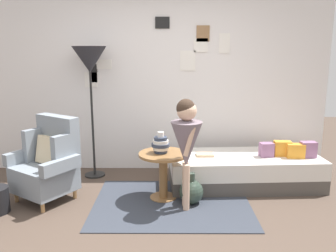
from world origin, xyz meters
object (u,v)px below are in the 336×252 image
object	(u,v)px
floor_lamp	(90,63)
book_on_daybed	(205,155)
daybed	(244,170)
demijohn_near	(191,191)
side_table	(163,166)
vase_striped	(161,144)
person_child	(186,139)
armchair	(49,163)

from	to	relation	value
floor_lamp	book_on_daybed	size ratio (longest dim) A/B	8.05
daybed	demijohn_near	distance (m)	0.92
side_table	demijohn_near	bearing A→B (deg)	-24.15
daybed	vase_striped	size ratio (longest dim) A/B	7.84
side_table	person_child	world-z (taller)	person_child
daybed	side_table	xyz separation A→B (m)	(-1.04, -0.43, 0.20)
floor_lamp	daybed	bearing A→B (deg)	-9.53
person_child	daybed	bearing A→B (deg)	41.61
side_table	vase_striped	size ratio (longest dim) A/B	2.31
daybed	vase_striped	xyz separation A→B (m)	(-1.07, -0.41, 0.46)
floor_lamp	person_child	size ratio (longest dim) A/B	1.44
armchair	daybed	xyz separation A→B (m)	(2.38, 0.43, -0.24)
side_table	floor_lamp	distance (m)	1.69
armchair	book_on_daybed	distance (m)	1.90
vase_striped	demijohn_near	xyz separation A→B (m)	(0.35, -0.16, -0.51)
vase_striped	floor_lamp	bearing A→B (deg)	141.69
demijohn_near	daybed	bearing A→B (deg)	38.56
armchair	vase_striped	world-z (taller)	armchair
vase_striped	demijohn_near	world-z (taller)	vase_striped
daybed	book_on_daybed	world-z (taller)	book_on_daybed
daybed	floor_lamp	bearing A→B (deg)	170.47
vase_striped	demijohn_near	distance (m)	0.64
person_child	demijohn_near	xyz separation A→B (m)	(0.07, 0.13, -0.65)
book_on_daybed	demijohn_near	xyz separation A→B (m)	(-0.20, -0.55, -0.27)
side_table	person_child	xyz separation A→B (m)	(0.25, -0.27, 0.40)
floor_lamp	armchair	bearing A→B (deg)	-115.32
floor_lamp	person_child	distance (m)	1.78
floor_lamp	person_child	world-z (taller)	floor_lamp
daybed	person_child	xyz separation A→B (m)	(-0.79, -0.70, 0.59)
floor_lamp	person_child	xyz separation A→B (m)	(1.23, -1.04, -0.76)
armchair	person_child	xyz separation A→B (m)	(1.59, -0.27, 0.36)
side_table	book_on_daybed	size ratio (longest dim) A/B	2.60
armchair	book_on_daybed	world-z (taller)	armchair
daybed	side_table	size ratio (longest dim) A/B	3.40
floor_lamp	book_on_daybed	world-z (taller)	floor_lamp
vase_striped	person_child	bearing A→B (deg)	-45.59
book_on_daybed	demijohn_near	size ratio (longest dim) A/B	0.60
side_table	vase_striped	world-z (taller)	vase_striped
armchair	side_table	size ratio (longest dim) A/B	1.70
vase_striped	person_child	size ratio (longest dim) A/B	0.20
demijohn_near	side_table	bearing A→B (deg)	155.85
floor_lamp	side_table	bearing A→B (deg)	-38.10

